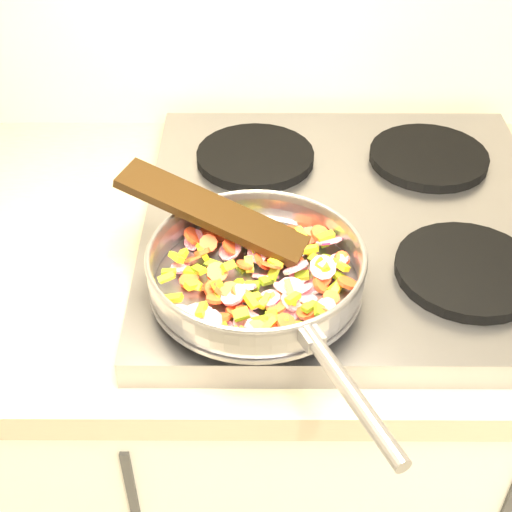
{
  "coord_description": "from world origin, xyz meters",
  "views": [
    {
      "loc": [
        -0.84,
        0.82,
        1.56
      ],
      "look_at": [
        -0.84,
        1.49,
        1.0
      ],
      "focal_mm": 50.0,
      "sensor_mm": 36.0,
      "label": 1
    }
  ],
  "objects": [
    {
      "name": "saute_pan",
      "position": [
        -0.84,
        1.48,
        0.99
      ],
      "size": [
        0.31,
        0.45,
        0.06
      ],
      "rotation": [
        0.0,
        0.0,
        0.43
      ],
      "color": "#9E9EA5",
      "rests_on": "grate_fl"
    },
    {
      "name": "grate_fl",
      "position": [
        -0.84,
        1.52,
        0.95
      ],
      "size": [
        0.19,
        0.19,
        0.02
      ],
      "primitive_type": "cylinder",
      "color": "black",
      "rests_on": "cooktop"
    },
    {
      "name": "vegetable_heap",
      "position": [
        -0.83,
        1.48,
        0.98
      ],
      "size": [
        0.25,
        0.25,
        0.05
      ],
      "color": "#FE4820",
      "rests_on": "saute_pan"
    },
    {
      "name": "grate_bl",
      "position": [
        -0.84,
        1.81,
        0.95
      ],
      "size": [
        0.19,
        0.19,
        0.02
      ],
      "primitive_type": "cylinder",
      "color": "black",
      "rests_on": "cooktop"
    },
    {
      "name": "wooden_spatula",
      "position": [
        -0.89,
        1.57,
        1.01
      ],
      "size": [
        0.26,
        0.15,
        0.08
      ],
      "primitive_type": "cube",
      "rotation": [
        0.0,
        -0.25,
        2.78
      ],
      "color": "black",
      "rests_on": "saute_pan"
    },
    {
      "name": "cooktop",
      "position": [
        -0.7,
        1.67,
        0.92
      ],
      "size": [
        0.6,
        0.6,
        0.04
      ],
      "primitive_type": "cube",
      "color": "#939399",
      "rests_on": "counter_top"
    },
    {
      "name": "grate_fr",
      "position": [
        -0.56,
        1.52,
        0.95
      ],
      "size": [
        0.19,
        0.19,
        0.02
      ],
      "primitive_type": "cylinder",
      "color": "black",
      "rests_on": "cooktop"
    },
    {
      "name": "grate_br",
      "position": [
        -0.56,
        1.81,
        0.95
      ],
      "size": [
        0.19,
        0.19,
        0.02
      ],
      "primitive_type": "cylinder",
      "color": "black",
      "rests_on": "cooktop"
    }
  ]
}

